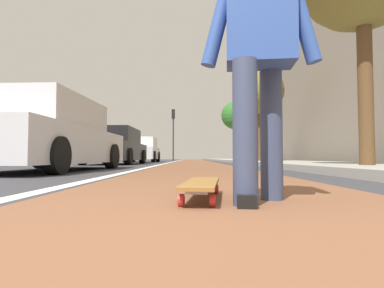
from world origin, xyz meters
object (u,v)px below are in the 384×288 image
Objects in this scene: parked_car_far at (143,150)px; street_tree_mid at (260,91)px; skater_person at (259,46)px; parked_car_near at (47,137)px; parked_car_mid at (116,147)px; traffic_light at (173,125)px; skateboard at (201,185)px; street_tree_far at (235,116)px.

street_tree_mid is at bearing -125.50° from parked_car_far.
parked_car_near is at bearing 37.21° from skater_person.
traffic_light is (14.06, -1.54, 2.38)m from parked_car_mid.
skateboard is 21.24m from street_tree_far.
parked_car_near is at bearing -178.30° from parked_car_mid.
street_tree_far is (3.81, -6.24, 2.65)m from parked_car_far.
street_tree_far is at bearing -58.56° from parked_car_far.
skater_person is at bearing -168.74° from parked_car_far.
street_tree_mid reaches higher than parked_car_mid.
traffic_light reaches higher than parked_car_far.
parked_car_mid is 6.21m from parked_car_far.
parked_car_far is 8.12m from street_tree_mid.
skater_person is at bearing -175.43° from traffic_light.
traffic_light is (7.85, -1.41, 2.36)m from parked_car_far.
street_tree_mid is 8.26m from street_tree_far.
street_tree_far is (20.89, -2.84, 2.43)m from skater_person.
parked_car_mid is at bearing 147.56° from street_tree_far.
skateboard is 0.20× the size of parked_car_far.
skater_person is 25.09m from traffic_light.
street_tree_mid is (12.62, -2.84, 2.46)m from skater_person.
skater_person is at bearing -161.97° from parked_car_mid.
parked_car_near is 1.10× the size of parked_car_far.
street_tree_mid is at bearing -12.67° from skater_person.
parked_car_near is at bearing 35.16° from skateboard.
parked_car_far is (16.93, 3.05, 0.63)m from skateboard.
parked_car_mid is at bearing 16.58° from skateboard.
street_tree_mid is at bearing -14.31° from skateboard.
street_tree_mid reaches higher than skater_person.
parked_car_near is 12.67m from parked_car_far.
skater_person is 0.36× the size of street_tree_mid.
parked_car_mid is at bearing 178.75° from parked_car_far.
street_tree_far reaches higher than skateboard.
skater_person is at bearing 172.26° from street_tree_far.
street_tree_mid is (12.48, -3.18, 3.31)m from skateboard.
street_tree_far is (10.03, -6.37, 2.66)m from parked_car_mid.
skateboard is 0.52× the size of skater_person.
street_tree_far is at bearing -0.00° from street_tree_mid.
parked_car_far is (12.67, 0.06, 0.02)m from parked_car_near.
street_tree_far is (16.48, -6.18, 2.67)m from parked_car_near.
traffic_light reaches higher than skateboard.
parked_car_mid is 7.14m from street_tree_mid.
skater_person is at bearing -113.26° from skateboard.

